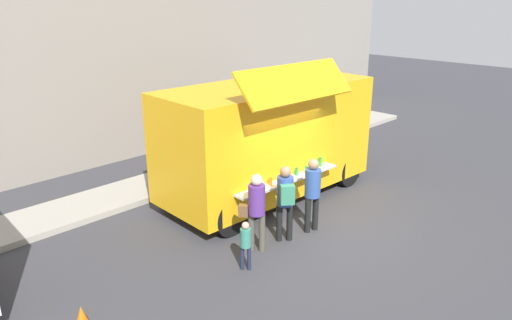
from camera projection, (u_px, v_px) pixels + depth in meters
ground_plane at (311, 227)px, 11.21m from camera, size 60.00×60.00×0.00m
curb_strip at (81, 208)px, 12.05m from camera, size 28.00×1.60×0.15m
building_behind at (37, 48)px, 14.16m from camera, size 32.00×2.40×7.23m
food_truck_main at (268, 137)px, 12.45m from camera, size 5.81×3.14×3.67m
trash_bin at (295, 134)px, 16.92m from camera, size 0.60×0.60×0.96m
customer_front_ordering at (313, 189)px, 10.73m from camera, size 0.36×0.35×1.74m
customer_mid_with_backpack at (285, 197)px, 10.27m from camera, size 0.51×0.55×1.73m
customer_rear_waiting at (256, 206)px, 9.91m from camera, size 0.45×0.53×1.72m
child_near_queue at (246, 241)px, 9.32m from camera, size 0.21×0.21×1.03m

